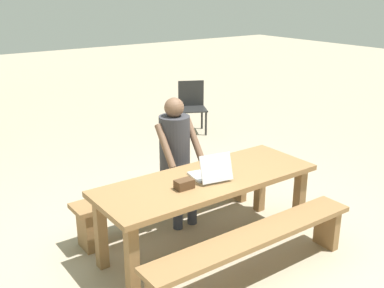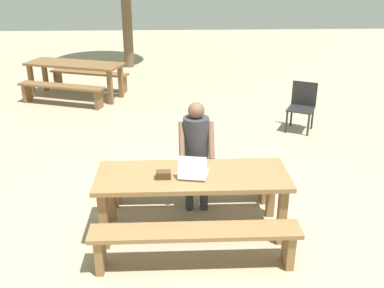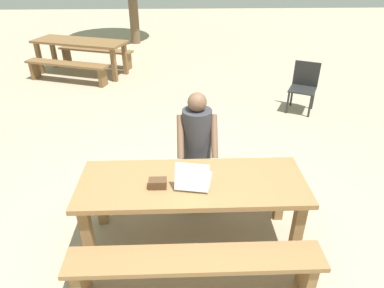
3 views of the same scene
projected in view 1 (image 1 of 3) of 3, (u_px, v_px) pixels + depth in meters
The scene contains 8 objects.
ground_plane at pixel (207, 247), 4.42m from camera, with size 30.00×30.00×0.00m, color tan.
picnic_table_front at pixel (207, 188), 4.22m from camera, with size 2.09×0.76×0.72m.
bench_near at pixel (255, 244), 3.82m from camera, with size 2.08×0.30×0.44m.
bench_far at pixel (169, 191), 4.81m from camera, with size 2.08×0.30×0.44m.
laptop at pixel (211, 172), 4.15m from camera, with size 0.36×0.38×0.26m.
small_pouch at pixel (184, 184), 3.94m from camera, with size 0.16×0.10×0.08m.
person_seated at pixel (176, 152), 4.68m from camera, with size 0.42×0.41×1.33m.
plastic_chair at pixel (192, 105), 7.85m from camera, with size 0.59×0.59×0.85m.
Camera 1 is at (-2.38, -3.06, 2.35)m, focal length 43.26 mm.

